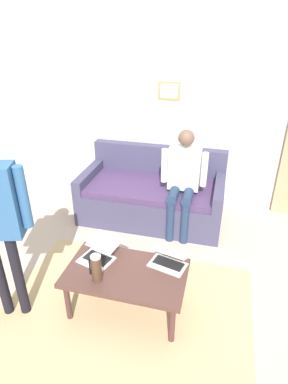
{
  "coord_description": "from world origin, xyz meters",
  "views": [
    {
      "loc": [
        -0.77,
        2.11,
        2.34
      ],
      "look_at": [
        -0.03,
        -0.73,
        0.8
      ],
      "focal_mm": 30.02,
      "sensor_mm": 36.0,
      "label": 1
    }
  ],
  "objects": [
    {
      "name": "coffee_table",
      "position": [
        -0.08,
        0.07,
        0.39
      ],
      "size": [
        1.05,
        0.62,
        0.43
      ],
      "color": "#4D302B",
      "rests_on": "ground_plane"
    },
    {
      "name": "ground_plane",
      "position": [
        0.0,
        0.0,
        0.0
      ],
      "size": [
        7.68,
        7.68,
        0.0
      ],
      "primitive_type": "plane",
      "color": "#BCA596"
    },
    {
      "name": "back_wall",
      "position": [
        -0.0,
        -2.2,
        1.35
      ],
      "size": [
        7.04,
        0.11,
        2.7
      ],
      "color": "silver",
      "rests_on": "ground_plane"
    },
    {
      "name": "couch",
      "position": [
        0.07,
        -1.57,
        0.3
      ],
      "size": [
        1.83,
        0.94,
        0.88
      ],
      "color": "#3E3B58",
      "rests_on": "ground_plane"
    },
    {
      "name": "laptop_center",
      "position": [
        -0.42,
        -0.12,
        0.47
      ],
      "size": [
        0.37,
        0.33,
        0.14
      ],
      "color": "silver",
      "rests_on": "coffee_table"
    },
    {
      "name": "person_seated",
      "position": [
        -0.35,
        -1.35,
        0.73
      ],
      "size": [
        0.55,
        0.51,
        1.28
      ],
      "color": "navy",
      "rests_on": "ground_plane"
    },
    {
      "name": "area_rug",
      "position": [
        -0.08,
        0.17,
        0.0
      ],
      "size": [
        2.26,
        1.8,
        0.01
      ],
      "primitive_type": "cube",
      "color": "tan",
      "rests_on": "ground_plane"
    },
    {
      "name": "french_press",
      "position": [
        0.12,
        0.23,
        0.56
      ],
      "size": [
        0.11,
        0.09,
        0.28
      ],
      "color": "#4C3323",
      "rests_on": "coffee_table"
    },
    {
      "name": "laptop_left",
      "position": [
        0.22,
        -0.05,
        0.48
      ],
      "size": [
        0.38,
        0.43,
        0.14
      ],
      "color": "silver",
      "rests_on": "coffee_table"
    }
  ]
}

